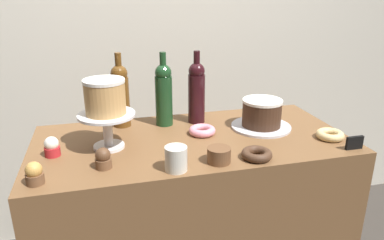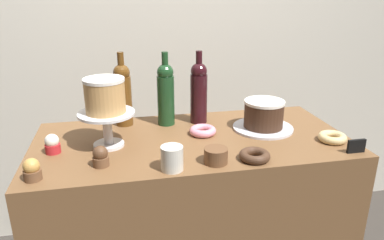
{
  "view_description": "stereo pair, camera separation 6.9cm",
  "coord_description": "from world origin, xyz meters",
  "px_view_note": "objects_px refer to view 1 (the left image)",
  "views": [
    {
      "loc": [
        -0.35,
        -1.33,
        1.54
      ],
      "look_at": [
        0.0,
        0.0,
        1.04
      ],
      "focal_mm": 34.16,
      "sensor_mm": 36.0,
      "label": 1
    },
    {
      "loc": [
        -0.28,
        -1.35,
        1.54
      ],
      "look_at": [
        0.0,
        0.0,
        1.04
      ],
      "focal_mm": 34.16,
      "sensor_mm": 36.0,
      "label": 2
    }
  ],
  "objects_px": {
    "donut_pink": "(202,131)",
    "donut_chocolate": "(257,154)",
    "chocolate_round_cake": "(262,113)",
    "cookie_stack": "(219,155)",
    "cupcake_caramel": "(34,174)",
    "cupcake_vanilla": "(52,147)",
    "wine_bottle_green": "(164,93)",
    "wine_bottle_dark_red": "(197,91)",
    "wine_bottle_amber": "(120,95)",
    "cupcake_chocolate": "(103,159)",
    "coffee_cup_ceramic": "(176,159)",
    "donut_glazed": "(330,135)",
    "price_sign_chalkboard": "(354,143)",
    "white_layer_cake": "(105,97)",
    "cake_stand_pedestal": "(107,125)"
  },
  "relations": [
    {
      "from": "donut_pink",
      "to": "donut_chocolate",
      "type": "distance_m",
      "value": 0.3
    },
    {
      "from": "chocolate_round_cake",
      "to": "cookie_stack",
      "type": "bearing_deg",
      "value": -136.27
    },
    {
      "from": "cupcake_caramel",
      "to": "cupcake_vanilla",
      "type": "relative_size",
      "value": 1.0
    },
    {
      "from": "cupcake_vanilla",
      "to": "donut_chocolate",
      "type": "relative_size",
      "value": 0.66
    },
    {
      "from": "wine_bottle_green",
      "to": "wine_bottle_dark_red",
      "type": "height_order",
      "value": "same"
    },
    {
      "from": "wine_bottle_amber",
      "to": "cupcake_chocolate",
      "type": "height_order",
      "value": "wine_bottle_amber"
    },
    {
      "from": "wine_bottle_dark_red",
      "to": "donut_pink",
      "type": "relative_size",
      "value": 2.91
    },
    {
      "from": "wine_bottle_dark_red",
      "to": "coffee_cup_ceramic",
      "type": "relative_size",
      "value": 3.83
    },
    {
      "from": "donut_glazed",
      "to": "cupcake_vanilla",
      "type": "bearing_deg",
      "value": 174.03
    },
    {
      "from": "donut_glazed",
      "to": "chocolate_round_cake",
      "type": "bearing_deg",
      "value": 140.09
    },
    {
      "from": "wine_bottle_green",
      "to": "cupcake_chocolate",
      "type": "xyz_separation_m",
      "value": [
        -0.28,
        -0.36,
        -0.11
      ]
    },
    {
      "from": "wine_bottle_green",
      "to": "cookie_stack",
      "type": "relative_size",
      "value": 3.87
    },
    {
      "from": "cupcake_chocolate",
      "to": "wine_bottle_amber",
      "type": "bearing_deg",
      "value": 76.69
    },
    {
      "from": "wine_bottle_green",
      "to": "wine_bottle_dark_red",
      "type": "xyz_separation_m",
      "value": [
        0.15,
        -0.0,
        0.0
      ]
    },
    {
      "from": "cupcake_chocolate",
      "to": "donut_pink",
      "type": "relative_size",
      "value": 0.66
    },
    {
      "from": "wine_bottle_amber",
      "to": "price_sign_chalkboard",
      "type": "distance_m",
      "value": 0.97
    },
    {
      "from": "white_layer_cake",
      "to": "donut_pink",
      "type": "height_order",
      "value": "white_layer_cake"
    },
    {
      "from": "coffee_cup_ceramic",
      "to": "wine_bottle_dark_red",
      "type": "bearing_deg",
      "value": 66.54
    },
    {
      "from": "white_layer_cake",
      "to": "chocolate_round_cake",
      "type": "bearing_deg",
      "value": 4.35
    },
    {
      "from": "wine_bottle_amber",
      "to": "cookie_stack",
      "type": "relative_size",
      "value": 3.87
    },
    {
      "from": "cupcake_caramel",
      "to": "cake_stand_pedestal",
      "type": "bearing_deg",
      "value": 43.27
    },
    {
      "from": "white_layer_cake",
      "to": "coffee_cup_ceramic",
      "type": "xyz_separation_m",
      "value": [
        0.21,
        -0.24,
        -0.16
      ]
    },
    {
      "from": "cupcake_caramel",
      "to": "white_layer_cake",
      "type": "bearing_deg",
      "value": 43.27
    },
    {
      "from": "donut_pink",
      "to": "coffee_cup_ceramic",
      "type": "bearing_deg",
      "value": -121.24
    },
    {
      "from": "white_layer_cake",
      "to": "wine_bottle_green",
      "type": "xyz_separation_m",
      "value": [
        0.25,
        0.2,
        -0.06
      ]
    },
    {
      "from": "donut_chocolate",
      "to": "coffee_cup_ceramic",
      "type": "relative_size",
      "value": 1.32
    },
    {
      "from": "chocolate_round_cake",
      "to": "donut_chocolate",
      "type": "relative_size",
      "value": 1.53
    },
    {
      "from": "cake_stand_pedestal",
      "to": "cupcake_caramel",
      "type": "relative_size",
      "value": 2.89
    },
    {
      "from": "wine_bottle_green",
      "to": "wine_bottle_dark_red",
      "type": "bearing_deg",
      "value": -1.67
    },
    {
      "from": "cake_stand_pedestal",
      "to": "wine_bottle_green",
      "type": "bearing_deg",
      "value": 37.92
    },
    {
      "from": "chocolate_round_cake",
      "to": "cupcake_chocolate",
      "type": "height_order",
      "value": "chocolate_round_cake"
    },
    {
      "from": "white_layer_cake",
      "to": "wine_bottle_dark_red",
      "type": "bearing_deg",
      "value": 25.69
    },
    {
      "from": "chocolate_round_cake",
      "to": "wine_bottle_dark_red",
      "type": "relative_size",
      "value": 0.53
    },
    {
      "from": "white_layer_cake",
      "to": "wine_bottle_amber",
      "type": "relative_size",
      "value": 0.47
    },
    {
      "from": "wine_bottle_amber",
      "to": "wine_bottle_green",
      "type": "relative_size",
      "value": 1.0
    },
    {
      "from": "cake_stand_pedestal",
      "to": "chocolate_round_cake",
      "type": "distance_m",
      "value": 0.66
    },
    {
      "from": "chocolate_round_cake",
      "to": "price_sign_chalkboard",
      "type": "relative_size",
      "value": 2.45
    },
    {
      "from": "cake_stand_pedestal",
      "to": "wine_bottle_amber",
      "type": "height_order",
      "value": "wine_bottle_amber"
    },
    {
      "from": "wine_bottle_green",
      "to": "donut_chocolate",
      "type": "relative_size",
      "value": 2.91
    },
    {
      "from": "donut_pink",
      "to": "donut_glazed",
      "type": "bearing_deg",
      "value": -19.7
    },
    {
      "from": "wine_bottle_green",
      "to": "cupcake_chocolate",
      "type": "distance_m",
      "value": 0.47
    },
    {
      "from": "wine_bottle_dark_red",
      "to": "donut_glazed",
      "type": "bearing_deg",
      "value": -34.55
    },
    {
      "from": "wine_bottle_green",
      "to": "cupcake_vanilla",
      "type": "xyz_separation_m",
      "value": [
        -0.46,
        -0.22,
        -0.11
      ]
    },
    {
      "from": "cookie_stack",
      "to": "price_sign_chalkboard",
      "type": "bearing_deg",
      "value": -2.6
    },
    {
      "from": "wine_bottle_amber",
      "to": "wine_bottle_green",
      "type": "xyz_separation_m",
      "value": [
        0.18,
        -0.03,
        0.0
      ]
    },
    {
      "from": "cake_stand_pedestal",
      "to": "wine_bottle_dark_red",
      "type": "bearing_deg",
      "value": 25.69
    },
    {
      "from": "cake_stand_pedestal",
      "to": "cupcake_vanilla",
      "type": "xyz_separation_m",
      "value": [
        -0.2,
        -0.02,
        -0.06
      ]
    },
    {
      "from": "wine_bottle_dark_red",
      "to": "cupcake_chocolate",
      "type": "height_order",
      "value": "wine_bottle_dark_red"
    },
    {
      "from": "cupcake_vanilla",
      "to": "coffee_cup_ceramic",
      "type": "bearing_deg",
      "value": -28.3
    },
    {
      "from": "chocolate_round_cake",
      "to": "wine_bottle_dark_red",
      "type": "height_order",
      "value": "wine_bottle_dark_red"
    }
  ]
}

